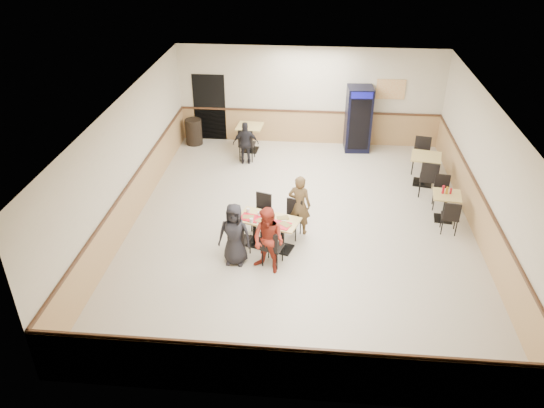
# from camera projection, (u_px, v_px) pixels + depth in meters

# --- Properties ---
(ground) EXTENTS (10.00, 10.00, 0.00)m
(ground) POSITION_uv_depth(u_px,v_px,m) (301.00, 226.00, 12.51)
(ground) COLOR beige
(ground) RESTS_ON ground
(room_shell) EXTENTS (10.00, 10.00, 10.00)m
(room_shell) POSITION_uv_depth(u_px,v_px,m) (372.00, 161.00, 14.28)
(room_shell) COLOR silver
(room_shell) RESTS_ON ground
(main_table) EXTENTS (1.46, 1.02, 0.71)m
(main_table) POSITION_uv_depth(u_px,v_px,m) (268.00, 228.00, 11.55)
(main_table) COLOR black
(main_table) RESTS_ON ground
(main_chairs) EXTENTS (1.57, 1.82, 0.90)m
(main_chairs) POSITION_uv_depth(u_px,v_px,m) (266.00, 229.00, 11.58)
(main_chairs) COLOR black
(main_chairs) RESTS_ON ground
(diner_woman_left) EXTENTS (0.71, 0.49, 1.39)m
(diner_woman_left) POSITION_uv_depth(u_px,v_px,m) (235.00, 234.00, 10.93)
(diner_woman_left) COLOR black
(diner_woman_left) RESTS_ON ground
(diner_woman_right) EXTENTS (0.89, 0.82, 1.46)m
(diner_woman_right) POSITION_uv_depth(u_px,v_px,m) (268.00, 241.00, 10.67)
(diner_woman_right) COLOR maroon
(diner_woman_right) RESTS_ON ground
(diner_man_opposite) EXTENTS (0.59, 0.45, 1.45)m
(diner_man_opposite) POSITION_uv_depth(u_px,v_px,m) (299.00, 205.00, 11.93)
(diner_man_opposite) COLOR brown
(diner_man_opposite) RESTS_ON ground
(lone_diner) EXTENTS (0.77, 0.39, 1.26)m
(lone_diner) POSITION_uv_depth(u_px,v_px,m) (246.00, 143.00, 15.17)
(lone_diner) COLOR black
(lone_diner) RESTS_ON ground
(tabletop_clutter) EXTENTS (1.17, 0.72, 0.12)m
(tabletop_clutter) POSITION_uv_depth(u_px,v_px,m) (266.00, 220.00, 11.37)
(tabletop_clutter) COLOR red
(tabletop_clutter) RESTS_ON main_table
(side_table_near) EXTENTS (0.72, 0.72, 0.68)m
(side_table_near) POSITION_uv_depth(u_px,v_px,m) (446.00, 203.00, 12.54)
(side_table_near) COLOR black
(side_table_near) RESTS_ON ground
(side_table_near_chair_south) EXTENTS (0.45, 0.45, 0.87)m
(side_table_near_chair_south) POSITION_uv_depth(u_px,v_px,m) (450.00, 216.00, 12.08)
(side_table_near_chair_south) COLOR black
(side_table_near_chair_south) RESTS_ON ground
(side_table_near_chair_north) EXTENTS (0.45, 0.45, 0.87)m
(side_table_near_chair_north) POSITION_uv_depth(u_px,v_px,m) (441.00, 193.00, 13.03)
(side_table_near_chair_north) COLOR black
(side_table_near_chair_north) RESTS_ON ground
(side_table_far) EXTENTS (0.90, 0.90, 0.82)m
(side_table_far) POSITION_uv_depth(u_px,v_px,m) (425.00, 165.00, 14.11)
(side_table_far) COLOR black
(side_table_far) RESTS_ON ground
(side_table_far_chair_south) EXTENTS (0.57, 0.57, 1.04)m
(side_table_far_chair_south) POSITION_uv_depth(u_px,v_px,m) (429.00, 177.00, 13.56)
(side_table_far_chair_south) COLOR black
(side_table_far_chair_south) RESTS_ON ground
(side_table_far_chair_north) EXTENTS (0.57, 0.57, 1.04)m
(side_table_far_chair_north) POSITION_uv_depth(u_px,v_px,m) (421.00, 156.00, 14.68)
(side_table_far_chair_north) COLOR black
(side_table_far_chair_north) RESTS_ON ground
(condiment_caddy) EXTENTS (0.23, 0.06, 0.20)m
(condiment_caddy) POSITION_uv_depth(u_px,v_px,m) (446.00, 190.00, 12.43)
(condiment_caddy) COLOR #A60B19
(condiment_caddy) RESTS_ON side_table_near
(back_table) EXTENTS (0.80, 0.80, 0.80)m
(back_table) POSITION_uv_depth(u_px,v_px,m) (250.00, 134.00, 16.00)
(back_table) COLOR black
(back_table) RESTS_ON ground
(back_table_chair_lone) EXTENTS (0.50, 0.50, 1.01)m
(back_table_chair_lone) POSITION_uv_depth(u_px,v_px,m) (247.00, 143.00, 15.46)
(back_table_chair_lone) COLOR black
(back_table_chair_lone) RESTS_ON ground
(pepsi_cooler) EXTENTS (0.78, 0.79, 1.96)m
(pepsi_cooler) POSITION_uv_depth(u_px,v_px,m) (358.00, 119.00, 15.86)
(pepsi_cooler) COLOR black
(pepsi_cooler) RESTS_ON ground
(trash_bin) EXTENTS (0.51, 0.51, 0.80)m
(trash_bin) POSITION_uv_depth(u_px,v_px,m) (194.00, 132.00, 16.51)
(trash_bin) COLOR black
(trash_bin) RESTS_ON ground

